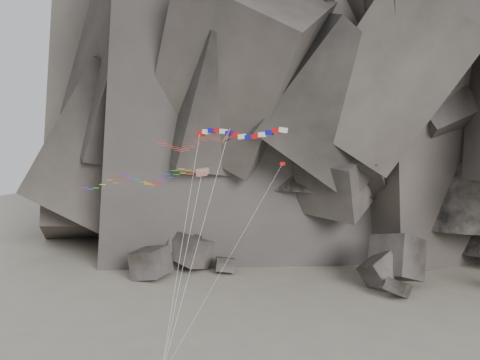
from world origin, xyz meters
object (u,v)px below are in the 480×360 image
(banner_kite, at_px, (239,134))
(parafoil_kite, at_px, (137,179))
(delta_kite, at_px, (187,143))
(pennant_kite, at_px, (257,209))

(banner_kite, distance_m, parafoil_kite, 11.08)
(banner_kite, bearing_deg, parafoil_kite, -146.01)
(delta_kite, bearing_deg, parafoil_kite, -128.50)
(parafoil_kite, bearing_deg, banner_kite, -8.91)
(delta_kite, relative_size, banner_kite, 1.00)
(pennant_kite, bearing_deg, delta_kite, 179.17)
(parafoil_kite, relative_size, pennant_kite, 0.98)
(banner_kite, relative_size, pennant_kite, 1.18)
(banner_kite, height_order, pennant_kite, banner_kite)
(banner_kite, xyz_separation_m, parafoil_kite, (-9.52, -3.48, -4.46))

